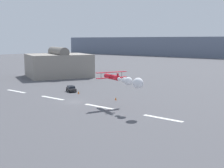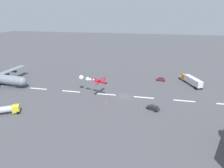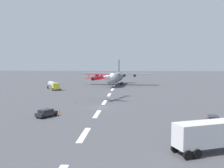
{
  "view_description": "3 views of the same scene",
  "coord_description": "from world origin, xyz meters",
  "px_view_note": "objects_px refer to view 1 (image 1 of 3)",
  "views": [
    {
      "loc": [
        51.21,
        -47.68,
        13.97
      ],
      "look_at": [
        9.43,
        2.05,
        4.75
      ],
      "focal_mm": 50.18,
      "sensor_mm": 36.0,
      "label": 1
    },
    {
      "loc": [
        -8.29,
        68.05,
        32.12
      ],
      "look_at": [
        5.84,
        -3.26,
        3.44
      ],
      "focal_mm": 29.91,
      "sensor_mm": 36.0,
      "label": 2
    },
    {
      "loc": [
        -60.9,
        -6.77,
        10.83
      ],
      "look_at": [
        36.17,
        0.0,
        2.3
      ],
      "focal_mm": 42.74,
      "sensor_mm": 36.0,
      "label": 3
    }
  ],
  "objects_px": {
    "traffic_cone_near": "(78,92)",
    "traffic_cone_far": "(116,98)",
    "stunt_biplane_red": "(125,80)",
    "airport_staff_sedan": "(71,89)"
  },
  "relations": [
    {
      "from": "airport_staff_sedan",
      "to": "traffic_cone_near",
      "type": "bearing_deg",
      "value": -17.7
    },
    {
      "from": "airport_staff_sedan",
      "to": "traffic_cone_far",
      "type": "xyz_separation_m",
      "value": [
        17.02,
        -1.65,
        -0.44
      ]
    },
    {
      "from": "traffic_cone_near",
      "to": "traffic_cone_far",
      "type": "relative_size",
      "value": 1.0
    },
    {
      "from": "stunt_biplane_red",
      "to": "airport_staff_sedan",
      "type": "distance_m",
      "value": 27.62
    },
    {
      "from": "airport_staff_sedan",
      "to": "traffic_cone_far",
      "type": "bearing_deg",
      "value": -5.55
    },
    {
      "from": "traffic_cone_near",
      "to": "traffic_cone_far",
      "type": "height_order",
      "value": "same"
    },
    {
      "from": "traffic_cone_near",
      "to": "stunt_biplane_red",
      "type": "bearing_deg",
      "value": -20.18
    },
    {
      "from": "stunt_biplane_red",
      "to": "airport_staff_sedan",
      "type": "xyz_separation_m",
      "value": [
        -25.5,
        9.17,
        -5.36
      ]
    },
    {
      "from": "airport_staff_sedan",
      "to": "traffic_cone_near",
      "type": "relative_size",
      "value": 6.29
    },
    {
      "from": "stunt_biplane_red",
      "to": "airport_staff_sedan",
      "type": "bearing_deg",
      "value": 160.23
    }
  ]
}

